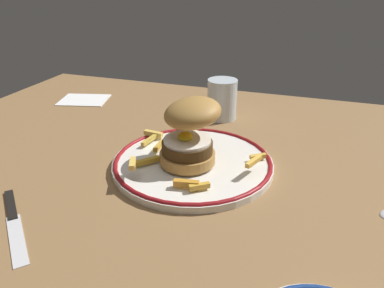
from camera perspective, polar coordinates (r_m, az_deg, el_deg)
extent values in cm
cube|color=olive|center=(64.90, 0.89, -5.21)|extent=(123.28, 91.70, 4.00)
cylinder|color=white|center=(63.49, 0.00, -3.25)|extent=(27.93, 27.93, 1.20)
torus|color=maroon|center=(63.20, 0.00, -2.78)|extent=(27.53, 27.53, 0.80)
cylinder|color=#B07E3E|center=(61.95, -0.73, -2.04)|extent=(9.45, 9.45, 1.80)
cylinder|color=#432E15|center=(61.09, -0.74, -0.47)|extent=(8.58, 8.58, 1.98)
cylinder|color=white|center=(60.55, -0.75, 0.58)|extent=(7.98, 7.98, 0.50)
ellipsoid|color=yellow|center=(60.43, -1.07, 1.22)|extent=(2.60, 2.60, 1.40)
ellipsoid|color=#AD7D3C|center=(60.47, 0.07, 4.91)|extent=(14.01, 13.93, 5.91)
cube|color=gold|center=(69.75, -6.72, 0.62)|extent=(1.44, 4.54, 0.72)
cube|color=#ECB744|center=(59.32, 9.64, -2.70)|extent=(2.16, 4.13, 0.76)
cube|color=orange|center=(55.40, -0.91, -6.19)|extent=(4.00, 1.62, 0.97)
cube|color=gold|center=(73.26, -1.66, 2.09)|extent=(1.76, 4.34, 0.77)
cube|color=gold|center=(67.26, -5.17, -0.27)|extent=(0.91, 4.12, 0.78)
cube|color=#E6BC51|center=(72.10, -6.06, 1.62)|extent=(3.97, 1.36, 0.94)
cube|color=gold|center=(54.88, 1.17, -6.63)|extent=(3.07, 2.53, 0.79)
cube|color=gold|center=(64.29, 10.31, -1.93)|extent=(2.86, 2.33, 0.74)
cube|color=gold|center=(62.17, -7.03, -2.66)|extent=(3.46, 3.74, 0.82)
cube|color=#E8BB51|center=(57.92, -9.29, -3.04)|extent=(2.05, 3.28, 0.89)
cylinder|color=silver|center=(83.77, 4.72, 6.99)|extent=(6.71, 6.71, 9.10)
cylinder|color=silver|center=(84.44, 4.67, 5.68)|extent=(6.18, 6.18, 5.01)
cube|color=black|center=(60.26, -26.52, -8.38)|extent=(6.70, 6.30, 0.70)
cube|color=silver|center=(53.22, -25.76, -13.16)|extent=(9.31, 8.78, 0.24)
cube|color=white|center=(100.96, -16.54, 6.69)|extent=(14.10, 12.32, 0.40)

